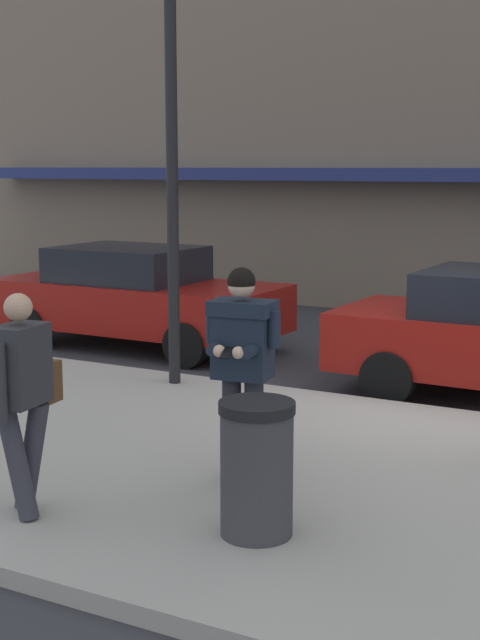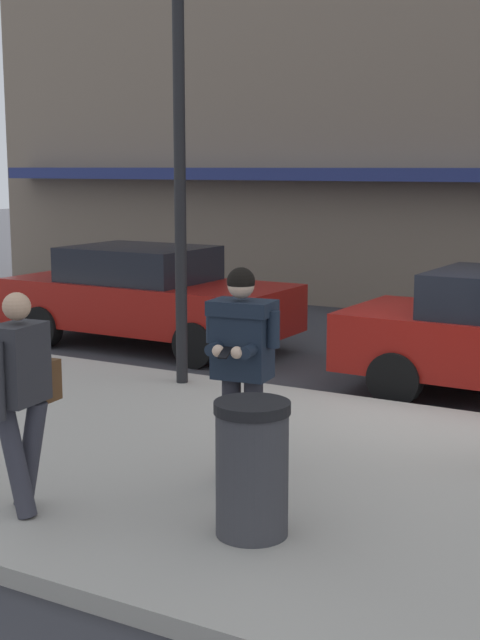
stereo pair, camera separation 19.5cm
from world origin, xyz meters
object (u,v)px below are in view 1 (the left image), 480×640
(parked_sedan_near, at_px, (136,296))
(pedestrian_with_bag, at_px, (23,390))
(man_texting_on_phone, at_px, (242,351))
(street_lamp_post, at_px, (172,132))
(trash_bin, at_px, (257,468))

(parked_sedan_near, xyz_separation_m, pedestrian_with_bag, (3.30, -6.18, 0.32))
(man_texting_on_phone, distance_m, street_lamp_post, 4.00)
(street_lamp_post, bearing_deg, trash_bin, -50.32)
(parked_sedan_near, relative_size, street_lamp_post, 0.92)
(parked_sedan_near, distance_m, trash_bin, 7.60)
(man_texting_on_phone, distance_m, pedestrian_with_bag, 1.79)
(man_texting_on_phone, xyz_separation_m, trash_bin, (0.61, -0.93, -0.62))
(parked_sedan_near, xyz_separation_m, man_texting_on_phone, (4.40, -4.78, 0.46))
(pedestrian_with_bag, distance_m, street_lamp_post, 4.69)
(parked_sedan_near, relative_size, pedestrian_with_bag, 2.65)
(man_texting_on_phone, bearing_deg, parked_sedan_near, 132.64)
(parked_sedan_near, height_order, street_lamp_post, street_lamp_post)
(parked_sedan_near, distance_m, man_texting_on_phone, 6.51)
(man_texting_on_phone, relative_size, street_lamp_post, 0.37)
(man_texting_on_phone, height_order, trash_bin, man_texting_on_phone)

